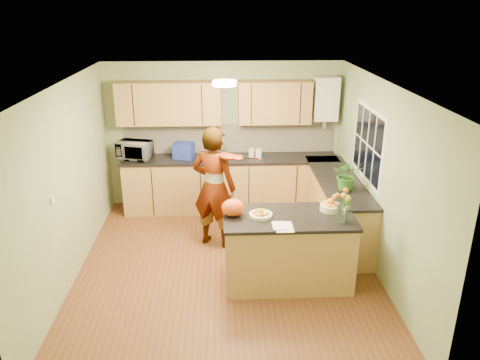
{
  "coord_description": "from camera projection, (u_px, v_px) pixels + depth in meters",
  "views": [
    {
      "loc": [
        -0.06,
        -5.58,
        3.42
      ],
      "look_at": [
        0.2,
        0.5,
        1.08
      ],
      "focal_mm": 35.0,
      "sensor_mm": 36.0,
      "label": 1
    }
  ],
  "objects": [
    {
      "name": "orange_bowl",
      "position": [
        331.0,
        206.0,
        5.92
      ],
      "size": [
        0.26,
        0.26,
        0.15
      ],
      "color": "beige",
      "rests_on": "peninsula_island"
    },
    {
      "name": "flower_vase",
      "position": [
        342.0,
        198.0,
        5.53
      ],
      "size": [
        0.26,
        0.26,
        0.47
      ],
      "rotation": [
        0.0,
        0.0,
        -0.27
      ],
      "color": "silver",
      "rests_on": "peninsula_island"
    },
    {
      "name": "papers",
      "position": [
        284.0,
        227.0,
        5.5
      ],
      "size": [
        0.21,
        0.29,
        0.01
      ],
      "primitive_type": "cube",
      "color": "white",
      "rests_on": "peninsula_island"
    },
    {
      "name": "blue_box",
      "position": [
        184.0,
        150.0,
        7.85
      ],
      "size": [
        0.38,
        0.32,
        0.26
      ],
      "primitive_type": "cube",
      "rotation": [
        0.0,
        0.0,
        -0.25
      ],
      "color": "navy",
      "rests_on": "back_counter"
    },
    {
      "name": "boiler",
      "position": [
        326.0,
        99.0,
        7.77
      ],
      "size": [
        0.4,
        0.3,
        0.86
      ],
      "color": "white",
      "rests_on": "wall_back"
    },
    {
      "name": "window_right",
      "position": [
        368.0,
        144.0,
        6.52
      ],
      "size": [
        0.01,
        1.3,
        1.05
      ],
      "color": "white",
      "rests_on": "wall_right"
    },
    {
      "name": "jar_white",
      "position": [
        259.0,
        154.0,
        7.85
      ],
      "size": [
        0.11,
        0.11,
        0.16
      ],
      "primitive_type": "cylinder",
      "rotation": [
        0.0,
        0.0,
        0.08
      ],
      "color": "white",
      "rests_on": "back_counter"
    },
    {
      "name": "light_switch",
      "position": [
        53.0,
        200.0,
        5.32
      ],
      "size": [
        0.02,
        0.09,
        0.09
      ],
      "primitive_type": "cube",
      "color": "white",
      "rests_on": "wall_left"
    },
    {
      "name": "wall_back",
      "position": [
        224.0,
        135.0,
        8.08
      ],
      "size": [
        4.0,
        0.02,
        2.5
      ],
      "primitive_type": "cube",
      "color": "gray",
      "rests_on": "floor"
    },
    {
      "name": "right_counter",
      "position": [
        337.0,
        208.0,
        7.12
      ],
      "size": [
        0.62,
        2.24,
        0.94
      ],
      "color": "#A37F41",
      "rests_on": "floor"
    },
    {
      "name": "wall_left",
      "position": [
        68.0,
        185.0,
        5.9
      ],
      "size": [
        0.02,
        4.5,
        2.5
      ],
      "primitive_type": "cube",
      "color": "gray",
      "rests_on": "floor"
    },
    {
      "name": "kettle",
      "position": [
        221.0,
        150.0,
        7.86
      ],
      "size": [
        0.17,
        0.17,
        0.32
      ],
      "rotation": [
        0.0,
        0.0,
        -0.35
      ],
      "color": "silver",
      "rests_on": "back_counter"
    },
    {
      "name": "jar_cream",
      "position": [
        252.0,
        153.0,
        7.9
      ],
      "size": [
        0.11,
        0.11,
        0.15
      ],
      "primitive_type": "cylinder",
      "rotation": [
        0.0,
        0.0,
        -0.17
      ],
      "color": "beige",
      "rests_on": "back_counter"
    },
    {
      "name": "floor",
      "position": [
        227.0,
        267.0,
        6.43
      ],
      "size": [
        4.5,
        4.5,
        0.0
      ],
      "primitive_type": "plane",
      "color": "brown",
      "rests_on": "ground"
    },
    {
      "name": "ceiling_lamp",
      "position": [
        224.0,
        83.0,
        5.83
      ],
      "size": [
        0.3,
        0.3,
        0.07
      ],
      "color": "#FFEABF",
      "rests_on": "ceiling"
    },
    {
      "name": "wall_front",
      "position": [
        230.0,
        280.0,
        3.88
      ],
      "size": [
        4.0,
        0.02,
        2.5
      ],
      "primitive_type": "cube",
      "color": "gray",
      "rests_on": "floor"
    },
    {
      "name": "wall_right",
      "position": [
        380.0,
        180.0,
        6.06
      ],
      "size": [
        0.02,
        4.5,
        2.5
      ],
      "primitive_type": "cube",
      "color": "gray",
      "rests_on": "floor"
    },
    {
      "name": "peninsula_island",
      "position": [
        288.0,
        249.0,
        5.95
      ],
      "size": [
        1.62,
        0.83,
        0.93
      ],
      "color": "#A37F41",
      "rests_on": "floor"
    },
    {
      "name": "violinist",
      "position": [
        214.0,
        187.0,
        6.74
      ],
      "size": [
        0.78,
        0.66,
        1.81
      ],
      "primitive_type": "imported",
      "rotation": [
        0.0,
        0.0,
        2.72
      ],
      "color": "#DC9D87",
      "rests_on": "floor"
    },
    {
      "name": "potted_plant",
      "position": [
        348.0,
        175.0,
        6.49
      ],
      "size": [
        0.47,
        0.43,
        0.44
      ],
      "primitive_type": "imported",
      "rotation": [
        0.0,
        0.0,
        -0.27
      ],
      "color": "#2F7025",
      "rests_on": "right_counter"
    },
    {
      "name": "upper_cabinets",
      "position": [
        213.0,
        103.0,
        7.7
      ],
      "size": [
        3.2,
        0.34,
        0.7
      ],
      "color": "#A37F41",
      "rests_on": "wall_back"
    },
    {
      "name": "splashback",
      "position": [
        230.0,
        138.0,
        8.09
      ],
      "size": [
        3.6,
        0.02,
        0.52
      ],
      "primitive_type": "cube",
      "color": "silver",
      "rests_on": "back_counter"
    },
    {
      "name": "orange_bag",
      "position": [
        233.0,
        208.0,
        5.76
      ],
      "size": [
        0.34,
        0.31,
        0.21
      ],
      "primitive_type": "ellipsoid",
      "rotation": [
        0.0,
        0.0,
        0.27
      ],
      "color": "#E74C13",
      "rests_on": "peninsula_island"
    },
    {
      "name": "back_counter",
      "position": [
        230.0,
        183.0,
        8.08
      ],
      "size": [
        3.64,
        0.62,
        0.94
      ],
      "color": "#A37F41",
      "rests_on": "floor"
    },
    {
      "name": "fruit_dish",
      "position": [
        261.0,
        214.0,
        5.75
      ],
      "size": [
        0.28,
        0.28,
        0.1
      ],
      "color": "beige",
      "rests_on": "peninsula_island"
    },
    {
      "name": "violin",
      "position": [
        228.0,
        156.0,
        6.34
      ],
      "size": [
        0.66,
        0.57,
        0.17
      ],
      "primitive_type": null,
      "rotation": [
        0.17,
        0.0,
        -0.61
      ],
      "color": "#4E1404",
      "rests_on": "violinist"
    },
    {
      "name": "microwave",
      "position": [
        135.0,
        150.0,
        7.8
      ],
      "size": [
        0.61,
        0.49,
        0.3
      ],
      "primitive_type": "imported",
      "rotation": [
        0.0,
        0.0,
        -0.26
      ],
      "color": "white",
      "rests_on": "back_counter"
    },
    {
      "name": "ceiling",
      "position": [
        225.0,
        84.0,
        5.53
      ],
      "size": [
        4.0,
        4.5,
        0.02
      ],
      "primitive_type": "cube",
      "color": "white",
      "rests_on": "wall_back"
    }
  ]
}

